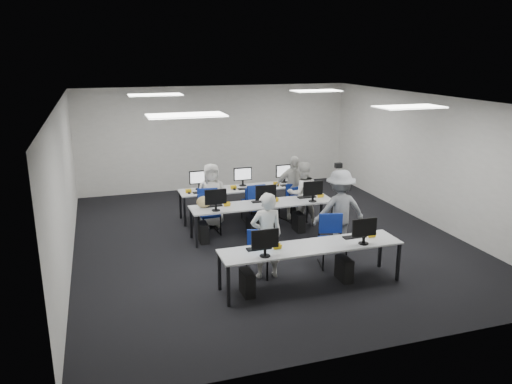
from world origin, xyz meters
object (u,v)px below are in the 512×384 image
object	(u,v)px
chair_2	(209,221)
chair_5	(208,214)
chair_6	(253,209)
student_0	(266,236)
desk_mid	(263,206)
student_1	(302,193)
chair_1	(332,250)
chair_7	(291,208)
chair_0	(257,262)
student_3	(293,187)
chair_3	(256,214)
photographer	(340,210)
student_2	(212,195)
desk_front	(311,249)
chair_4	(296,210)

from	to	relation	value
chair_2	chair_5	xyz separation A→B (m)	(0.06, 0.41, 0.03)
chair_5	chair_6	size ratio (longest dim) A/B	1.03
chair_6	student_0	world-z (taller)	student_0
desk_mid	student_1	size ratio (longest dim) A/B	2.15
chair_1	chair_6	xyz separation A→B (m)	(-0.66, 2.87, -0.00)
chair_1	chair_7	bearing A→B (deg)	98.23
chair_0	student_1	xyz separation A→B (m)	(1.88, 2.40, 0.49)
chair_0	student_3	world-z (taller)	student_3
chair_3	photographer	bearing A→B (deg)	-60.72
chair_6	student_2	world-z (taller)	student_2
desk_front	desk_mid	world-z (taller)	same
chair_1	photographer	distance (m)	1.01
chair_4	student_3	world-z (taller)	student_3
chair_1	student_0	distance (m)	1.44
chair_5	photographer	distance (m)	3.15
chair_4	chair_0	bearing A→B (deg)	-123.15
chair_0	chair_2	size ratio (longest dim) A/B	0.94
desk_mid	photographer	world-z (taller)	photographer
chair_0	chair_5	bearing A→B (deg)	115.06
chair_6	student_1	world-z (taller)	student_1
desk_mid	chair_3	size ratio (longest dim) A/B	3.72
chair_3	photographer	size ratio (longest dim) A/B	0.52
chair_0	photographer	bearing A→B (deg)	39.15
chair_1	student_1	world-z (taller)	student_1
chair_5	photographer	bearing A→B (deg)	-32.60
desk_mid	photographer	xyz separation A→B (m)	(1.23, -1.23, 0.15)
chair_4	student_3	xyz separation A→B (m)	(0.02, 0.26, 0.49)
chair_1	chair_5	xyz separation A→B (m)	(-1.78, 2.83, 0.01)
student_0	student_3	world-z (taller)	student_0
desk_mid	chair_6	size ratio (longest dim) A/B	3.36
desk_front	chair_6	size ratio (longest dim) A/B	3.36
photographer	chair_0	bearing A→B (deg)	25.35
desk_mid	chair_5	distance (m)	1.42
chair_2	chair_0	bearing A→B (deg)	-85.36
chair_4	student_0	bearing A→B (deg)	-120.14
chair_0	chair_1	size ratio (longest dim) A/B	0.85
chair_6	chair_2	bearing A→B (deg)	-160.98
chair_6	student_1	bearing A→B (deg)	-26.77
chair_3	student_3	xyz separation A→B (m)	(1.04, 0.29, 0.50)
student_0	chair_6	bearing A→B (deg)	-100.06
chair_5	chair_7	xyz separation A→B (m)	(2.04, -0.04, -0.05)
chair_2	student_3	world-z (taller)	student_3
desk_mid	chair_0	xyz separation A→B (m)	(-0.76, -1.95, -0.42)
student_2	photographer	bearing A→B (deg)	-41.01
chair_3	chair_5	world-z (taller)	chair_5
chair_4	photographer	size ratio (longest dim) A/B	0.53
chair_7	student_2	xyz separation A→B (m)	(-1.93, 0.08, 0.48)
chair_6	chair_7	size ratio (longest dim) A/B	1.14
chair_4	chair_7	world-z (taller)	chair_4
chair_1	student_3	distance (m)	2.94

